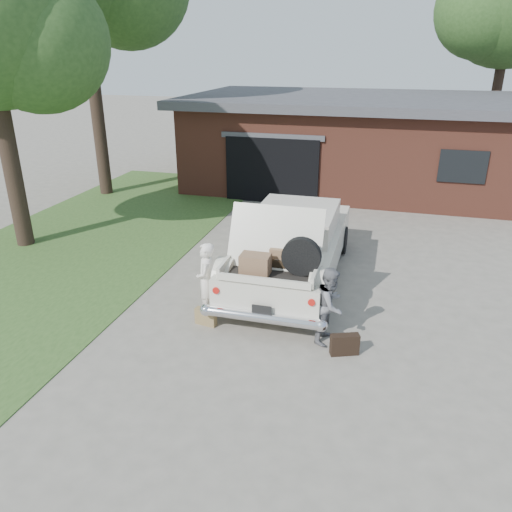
# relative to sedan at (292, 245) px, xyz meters

# --- Properties ---
(ground) EXTENTS (90.00, 90.00, 0.00)m
(ground) POSITION_rel_sedan_xyz_m (-0.44, -2.08, -0.81)
(ground) COLOR gray
(ground) RESTS_ON ground
(grass_strip) EXTENTS (6.00, 16.00, 0.02)m
(grass_strip) POSITION_rel_sedan_xyz_m (-5.94, 0.92, -0.80)
(grass_strip) COLOR #2D4C1E
(grass_strip) RESTS_ON ground
(house) EXTENTS (12.80, 7.80, 3.30)m
(house) POSITION_rel_sedan_xyz_m (0.55, 9.39, 0.86)
(house) COLOR brown
(house) RESTS_ON ground
(sedan) EXTENTS (2.21, 5.54, 2.17)m
(sedan) POSITION_rel_sedan_xyz_m (0.00, 0.00, 0.00)
(sedan) COLOR beige
(sedan) RESTS_ON ground
(woman_left) EXTENTS (0.49, 0.63, 1.52)m
(woman_left) POSITION_rel_sedan_xyz_m (-1.26, -2.15, -0.05)
(woman_left) COLOR white
(woman_left) RESTS_ON ground
(woman_right) EXTENTS (0.70, 0.80, 1.42)m
(woman_right) POSITION_rel_sedan_xyz_m (1.20, -2.41, -0.10)
(woman_right) COLOR slate
(woman_right) RESTS_ON ground
(suitcase_left) EXTENTS (0.44, 0.21, 0.33)m
(suitcase_left) POSITION_rel_sedan_xyz_m (-1.15, -2.51, -0.65)
(suitcase_left) COLOR olive
(suitcase_left) RESTS_ON ground
(suitcase_right) EXTENTS (0.52, 0.33, 0.38)m
(suitcase_right) POSITION_rel_sedan_xyz_m (1.53, -2.82, -0.62)
(suitcase_right) COLOR black
(suitcase_right) RESTS_ON ground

